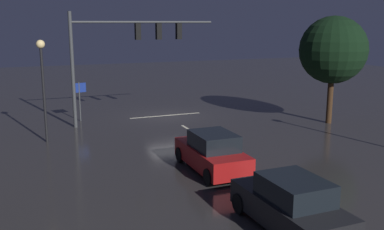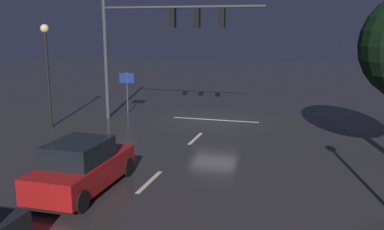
% 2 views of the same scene
% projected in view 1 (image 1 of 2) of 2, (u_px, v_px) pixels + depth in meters
% --- Properties ---
extents(ground_plane, '(80.00, 80.00, 0.00)m').
position_uv_depth(ground_plane, '(167.00, 116.00, 29.75)').
color(ground_plane, '#2D2B2B').
extents(traffic_signal_assembly, '(9.04, 0.47, 6.87)m').
position_uv_depth(traffic_signal_assembly, '(126.00, 43.00, 26.84)').
color(traffic_signal_assembly, '#383A3D').
rests_on(traffic_signal_assembly, ground_plane).
extents(lane_dash_far, '(0.16, 2.20, 0.01)m').
position_uv_depth(lane_dash_far, '(189.00, 129.00, 26.13)').
color(lane_dash_far, beige).
rests_on(lane_dash_far, ground_plane).
extents(lane_dash_mid, '(0.16, 2.20, 0.01)m').
position_uv_depth(lane_dash_mid, '(236.00, 157.00, 20.69)').
color(lane_dash_mid, beige).
rests_on(lane_dash_mid, ground_plane).
extents(lane_dash_near, '(0.16, 2.20, 0.01)m').
position_uv_depth(lane_dash_near, '(316.00, 205.00, 15.25)').
color(lane_dash_near, beige).
rests_on(lane_dash_near, ground_plane).
extents(stop_bar, '(5.00, 0.16, 0.01)m').
position_uv_depth(stop_bar, '(166.00, 115.00, 30.00)').
color(stop_bar, beige).
rests_on(stop_bar, ground_plane).
extents(car_approaching, '(1.91, 4.37, 1.70)m').
position_uv_depth(car_approaching, '(212.00, 153.00, 18.68)').
color(car_approaching, maroon).
rests_on(car_approaching, ground_plane).
extents(car_distant, '(1.95, 4.39, 1.70)m').
position_uv_depth(car_distant, '(291.00, 205.00, 13.31)').
color(car_distant, black).
rests_on(car_distant, ground_plane).
extents(street_lamp_right_kerb, '(0.44, 0.44, 5.37)m').
position_uv_depth(street_lamp_right_kerb, '(42.00, 72.00, 22.56)').
color(street_lamp_right_kerb, black).
rests_on(street_lamp_right_kerb, ground_plane).
extents(route_sign, '(0.89, 0.24, 2.52)m').
position_uv_depth(route_sign, '(79.00, 93.00, 27.92)').
color(route_sign, '#383A3D').
rests_on(route_sign, ground_plane).
extents(tree_left_near, '(4.13, 4.13, 6.65)m').
position_uv_depth(tree_left_near, '(333.00, 50.00, 26.88)').
color(tree_left_near, '#382314').
rests_on(tree_left_near, ground_plane).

